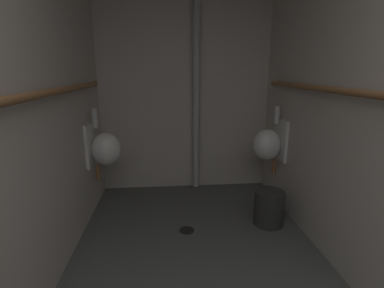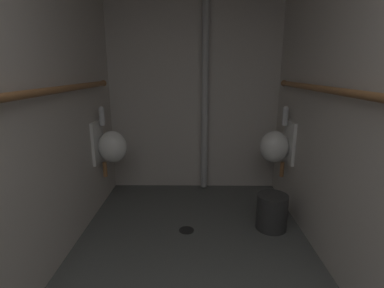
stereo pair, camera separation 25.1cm
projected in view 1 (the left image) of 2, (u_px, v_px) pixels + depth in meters
wall_left at (18, 105)px, 1.60m from camera, size 0.06×3.73×2.54m
wall_right at (373, 101)px, 1.78m from camera, size 0.06×3.73×2.54m
wall_back at (185, 86)px, 3.46m from camera, size 2.16×0.06×2.54m
urinal_left_mid at (104, 148)px, 2.94m from camera, size 0.32×0.30×0.76m
urinal_right_mid at (269, 144)px, 3.11m from camera, size 0.32×0.30×0.76m
supply_pipe_left at (31, 96)px, 1.56m from camera, size 0.06×2.97×0.06m
supply_pipe_right at (360, 93)px, 1.77m from camera, size 0.06×2.94×0.06m
standpipe_back_wall at (196, 87)px, 3.37m from camera, size 0.08×0.08×2.49m
floor_drain at (187, 230)px, 2.70m from camera, size 0.14×0.14×0.01m
waste_bin at (269, 208)px, 2.78m from camera, size 0.28×0.28×0.34m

